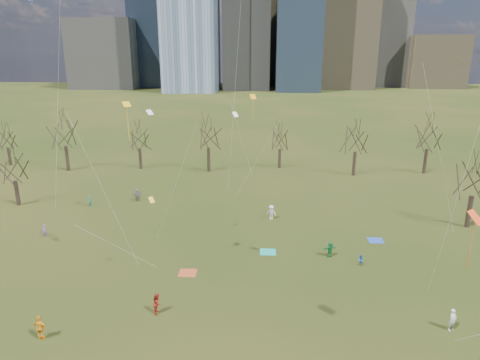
# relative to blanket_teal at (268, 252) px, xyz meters

# --- Properties ---
(ground) EXTENTS (500.00, 500.00, 0.00)m
(ground) POSITION_rel_blanket_teal_xyz_m (-2.96, -10.06, -0.01)
(ground) COLOR black
(ground) RESTS_ON ground
(downtown_skyline) EXTENTS (212.50, 78.00, 118.00)m
(downtown_skyline) POSITION_rel_blanket_teal_xyz_m (-5.39, 200.59, 38.99)
(downtown_skyline) COLOR slate
(downtown_skyline) RESTS_ON ground
(bare_tree_row) EXTENTS (113.04, 29.80, 9.50)m
(bare_tree_row) POSITION_rel_blanket_teal_xyz_m (-3.04, 27.17, 6.10)
(bare_tree_row) COLOR black
(bare_tree_row) RESTS_ON ground
(blanket_teal) EXTENTS (1.60, 1.50, 0.03)m
(blanket_teal) POSITION_rel_blanket_teal_xyz_m (0.00, 0.00, 0.00)
(blanket_teal) COLOR teal
(blanket_teal) RESTS_ON ground
(blanket_navy) EXTENTS (1.60, 1.50, 0.03)m
(blanket_navy) POSITION_rel_blanket_teal_xyz_m (11.57, 3.47, 0.00)
(blanket_navy) COLOR #2548B0
(blanket_navy) RESTS_ON ground
(blanket_crimson) EXTENTS (1.60, 1.50, 0.03)m
(blanket_crimson) POSITION_rel_blanket_teal_xyz_m (-7.36, -4.72, 0.00)
(blanket_crimson) COLOR #B94725
(blanket_crimson) RESTS_ON ground
(person_1) EXTENTS (0.75, 0.67, 1.71)m
(person_1) POSITION_rel_blanket_teal_xyz_m (13.33, -11.85, 0.84)
(person_1) COLOR silver
(person_1) RESTS_ON ground
(person_2) EXTENTS (0.70, 0.86, 1.69)m
(person_2) POSITION_rel_blanket_teal_xyz_m (-8.56, -11.04, 0.83)
(person_2) COLOR #A21E17
(person_2) RESTS_ON ground
(person_4) EXTENTS (1.15, 0.66, 1.85)m
(person_4) POSITION_rel_blanket_teal_xyz_m (-16.00, -14.67, 0.91)
(person_4) COLOR #F9A71B
(person_4) RESTS_ON ground
(person_5) EXTENTS (1.57, 0.95, 1.61)m
(person_5) POSITION_rel_blanket_teal_xyz_m (6.10, -0.65, 0.79)
(person_5) COLOR #1A7939
(person_5) RESTS_ON ground
(person_7) EXTENTS (0.41, 0.57, 1.45)m
(person_7) POSITION_rel_blanket_teal_xyz_m (-24.40, 2.23, 0.71)
(person_7) COLOR #8151A2
(person_7) RESTS_ON ground
(person_8) EXTENTS (0.65, 0.69, 1.12)m
(person_8) POSITION_rel_blanket_teal_xyz_m (8.75, -2.33, 0.55)
(person_8) COLOR #2660A5
(person_8) RESTS_ON ground
(person_9) EXTENTS (1.31, 1.01, 1.78)m
(person_9) POSITION_rel_blanket_teal_xyz_m (0.40, 8.93, 0.88)
(person_9) COLOR silver
(person_9) RESTS_ON ground
(person_11) EXTENTS (1.70, 1.21, 1.77)m
(person_11) POSITION_rel_blanket_teal_xyz_m (-17.63, 14.34, 0.87)
(person_11) COLOR slate
(person_11) RESTS_ON ground
(person_13) EXTENTS (0.61, 0.66, 1.52)m
(person_13) POSITION_rel_blanket_teal_xyz_m (-23.16, 11.86, 0.74)
(person_13) COLOR #1B7A60
(person_13) RESTS_ON ground
(kites_airborne) EXTENTS (67.54, 45.93, 34.18)m
(kites_airborne) POSITION_rel_blanket_teal_xyz_m (-3.33, 1.49, 12.66)
(kites_airborne) COLOR yellow
(kites_airborne) RESTS_ON ground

